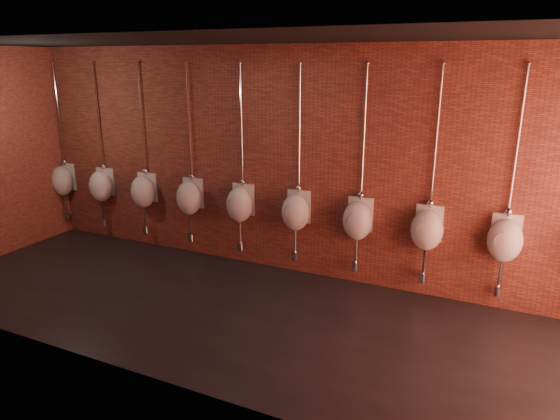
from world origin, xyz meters
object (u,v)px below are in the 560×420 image
(urinal_2, at_px, (143,191))
(urinal_4, at_px, (240,204))
(urinal_8, at_px, (505,239))
(urinal_1, at_px, (101,185))
(urinal_6, at_px, (358,219))
(urinal_7, at_px, (427,229))
(urinal_5, at_px, (296,211))
(urinal_0, at_px, (62,180))
(urinal_3, at_px, (189,197))

(urinal_2, xyz_separation_m, urinal_4, (1.79, 0.00, 0.00))
(urinal_8, bearing_deg, urinal_1, 180.00)
(urinal_1, distance_m, urinal_6, 4.48)
(urinal_2, relative_size, urinal_7, 1.00)
(urinal_5, height_order, urinal_6, same)
(urinal_2, bearing_deg, urinal_0, 180.00)
(urinal_3, xyz_separation_m, urinal_4, (0.90, 0.00, 0.00))
(urinal_2, relative_size, urinal_6, 1.00)
(urinal_0, bearing_deg, urinal_6, 0.00)
(urinal_2, height_order, urinal_5, same)
(urinal_7, relative_size, urinal_8, 1.00)
(urinal_3, height_order, urinal_8, same)
(urinal_2, bearing_deg, urinal_1, 180.00)
(urinal_0, distance_m, urinal_3, 2.69)
(urinal_8, bearing_deg, urinal_7, 180.00)
(urinal_0, height_order, urinal_2, same)
(urinal_2, bearing_deg, urinal_7, 0.00)
(urinal_2, distance_m, urinal_5, 2.69)
(urinal_3, distance_m, urinal_7, 3.59)
(urinal_6, distance_m, urinal_8, 1.79)
(urinal_7, bearing_deg, urinal_1, 180.00)
(urinal_4, distance_m, urinal_5, 0.90)
(urinal_4, xyz_separation_m, urinal_8, (3.59, 0.00, 0.00))
(urinal_0, height_order, urinal_4, same)
(urinal_0, distance_m, urinal_5, 4.48)
(urinal_0, distance_m, urinal_1, 0.90)
(urinal_1, height_order, urinal_2, same)
(urinal_1, distance_m, urinal_5, 3.59)
(urinal_3, bearing_deg, urinal_7, 0.00)
(urinal_2, bearing_deg, urinal_3, 0.00)
(urinal_6, distance_m, urinal_7, 0.90)
(urinal_1, bearing_deg, urinal_4, 0.00)
(urinal_4, height_order, urinal_6, same)
(urinal_4, distance_m, urinal_7, 2.69)
(urinal_3, bearing_deg, urinal_0, 180.00)
(urinal_8, bearing_deg, urinal_3, 180.00)
(urinal_7, distance_m, urinal_8, 0.90)
(urinal_4, height_order, urinal_5, same)
(urinal_2, bearing_deg, urinal_8, 0.00)
(urinal_6, xyz_separation_m, urinal_7, (0.90, 0.00, 0.00))
(urinal_1, bearing_deg, urinal_0, 180.00)
(urinal_1, bearing_deg, urinal_3, 0.00)
(urinal_0, bearing_deg, urinal_4, 0.00)
(urinal_1, distance_m, urinal_7, 5.38)
(urinal_6, bearing_deg, urinal_0, 180.00)
(urinal_6, relative_size, urinal_7, 1.00)
(urinal_3, relative_size, urinal_4, 1.00)
(urinal_4, relative_size, urinal_5, 1.00)
(urinal_5, relative_size, urinal_6, 1.00)
(urinal_0, xyz_separation_m, urinal_4, (3.59, 0.00, 0.00))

